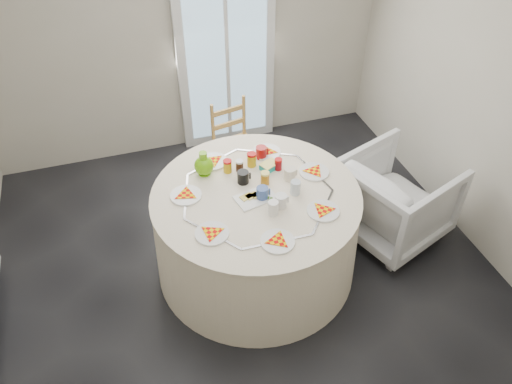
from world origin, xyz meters
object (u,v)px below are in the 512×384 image
object	(u,v)px
table	(256,233)
armchair	(395,197)
wooden_chair	(237,144)
green_pitcher	(204,165)

from	to	relation	value
table	armchair	world-z (taller)	armchair
wooden_chair	armchair	world-z (taller)	wooden_chair
table	green_pitcher	xyz separation A→B (m)	(-0.31, 0.35, 0.49)
armchair	green_pitcher	world-z (taller)	green_pitcher
wooden_chair	armchair	xyz separation A→B (m)	(1.10, -1.07, -0.08)
table	wooden_chair	world-z (taller)	wooden_chair
armchair	wooden_chair	bearing A→B (deg)	25.54
table	armchair	xyz separation A→B (m)	(1.26, 0.02, 0.02)
wooden_chair	green_pitcher	size ratio (longest dim) A/B	4.45
table	green_pitcher	distance (m)	0.68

